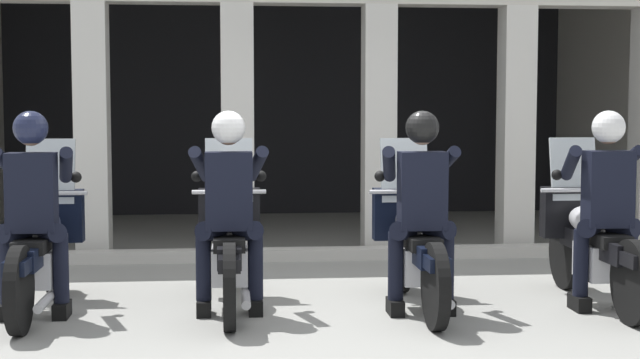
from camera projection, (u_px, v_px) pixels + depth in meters
The scene contains 11 objects.
ground_plane at pixel (296, 250), 10.60m from camera, with size 80.00×80.00×0.00m, color gray.
station_building at pixel (295, 73), 12.41m from camera, with size 8.86×4.45×3.31m.
kerb_strip at pixel (313, 254), 9.93m from camera, with size 8.36×0.24×0.12m, color #B7B5AD.
motorcycle_far_left at pixel (42, 248), 7.46m from camera, with size 0.62×2.04×1.35m.
police_officer_far_left at pixel (33, 196), 7.14m from camera, with size 0.63×0.61×1.58m.
motorcycle_center_left at pixel (230, 245), 7.59m from camera, with size 0.62×2.04×1.35m.
police_officer_center_left at pixel (229, 195), 7.27m from camera, with size 0.63×0.61×1.58m.
motorcycle_center_right at pixel (414, 245), 7.61m from camera, with size 0.62×2.04×1.35m.
police_officer_center_right at pixel (421, 194), 7.29m from camera, with size 0.63×0.61×1.58m.
motorcycle_far_right at pixel (591, 242), 7.75m from camera, with size 0.62×2.04×1.35m.
police_officer_far_right at pixel (606, 193), 7.43m from camera, with size 0.63×0.61×1.58m.
Camera 1 is at (-0.73, -7.48, 1.63)m, focal length 52.97 mm.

